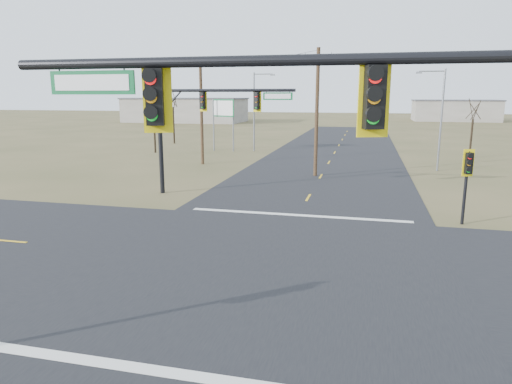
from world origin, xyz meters
TOP-DOWN VIEW (x-y plane):
  - ground at (0.00, 0.00)m, footprint 320.00×320.00m
  - road_ew at (0.00, 0.00)m, footprint 160.00×14.00m
  - road_ns at (0.00, 0.00)m, footprint 14.00×160.00m
  - stop_bar_near at (0.00, -7.50)m, footprint 12.00×0.40m
  - stop_bar_far at (0.00, 7.50)m, footprint 12.00×0.40m
  - mast_arm_near at (3.92, -8.29)m, footprint 11.01×0.56m
  - mast_arm_far at (-6.78, 11.25)m, footprint 9.02×0.56m
  - pedestal_signal_ne at (8.35, 7.65)m, footprint 0.65×0.55m
  - utility_pole_near at (-0.48, 20.22)m, footprint 2.41×0.71m
  - utility_pole_far at (-11.62, 24.26)m, footprint 2.24×1.06m
  - highway_sign at (-12.78, 34.58)m, footprint 2.96×1.31m
  - streetlight_a at (9.34, 25.31)m, footprint 2.40×0.30m
  - streetlight_c at (-9.11, 35.37)m, footprint 2.49×0.26m
  - bare_tree_a at (-19.93, 31.36)m, footprint 3.64×3.64m
  - bare_tree_b at (-21.96, 41.36)m, footprint 3.10×3.10m
  - bare_tree_c at (13.99, 34.88)m, footprint 3.28×3.28m
  - warehouse_left at (-40.00, 90.00)m, footprint 28.00×14.00m
  - warehouse_mid at (25.00, 110.00)m, footprint 20.00×12.00m

SIDE VIEW (x-z plane):
  - ground at x=0.00m, z-range 0.00..0.00m
  - road_ew at x=0.00m, z-range 0.00..0.02m
  - road_ns at x=0.00m, z-range 0.00..0.02m
  - stop_bar_near at x=0.00m, z-range 0.03..0.03m
  - stop_bar_far at x=0.00m, z-range 0.03..0.03m
  - warehouse_mid at x=25.00m, z-range 0.00..5.00m
  - warehouse_left at x=-40.00m, z-range 0.00..5.50m
  - pedestal_signal_ne at x=8.35m, z-range 0.93..4.78m
  - highway_sign at x=-12.78m, z-range 1.25..7.21m
  - streetlight_a at x=9.34m, z-range 0.52..9.10m
  - streetlight_c at x=-9.11m, z-range 0.55..9.50m
  - bare_tree_c at x=13.99m, z-range 1.82..8.24m
  - utility_pole_far at x=-11.62m, z-range 0.18..9.94m
  - utility_pole_near at x=-0.48m, z-range 0.18..10.20m
  - mast_arm_far at x=-6.78m, z-range 1.61..8.92m
  - bare_tree_a at x=-19.93m, z-range 1.99..8.84m
  - mast_arm_near at x=3.92m, z-range 1.71..9.31m
  - bare_tree_b at x=-21.96m, z-range 2.23..9.66m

